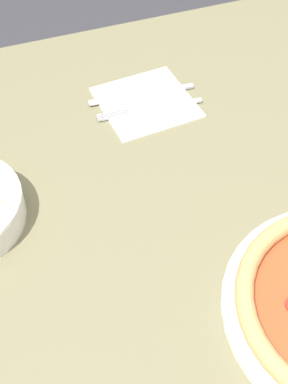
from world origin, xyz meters
name	(u,v)px	position (x,y,z in m)	size (l,w,h in m)	color
dining_table	(219,275)	(0.00, 0.00, 0.65)	(1.23, 1.06, 0.75)	#706B4C
napkin	(146,102)	(0.34, 0.00, 0.75)	(0.18, 0.18, 0.00)	white
fork	(151,109)	(0.31, 0.00, 0.75)	(0.03, 0.20, 0.00)	silver
knife	(146,94)	(0.36, -0.01, 0.75)	(0.03, 0.20, 0.01)	silver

